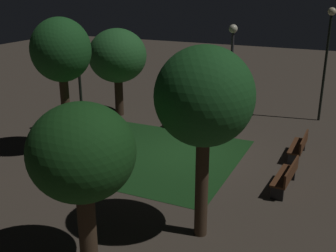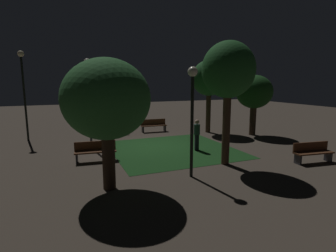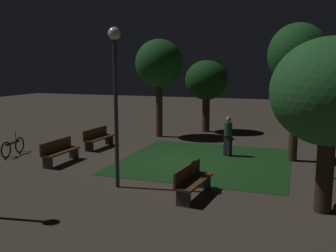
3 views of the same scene
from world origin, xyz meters
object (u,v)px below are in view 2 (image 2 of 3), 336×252
(tree_near_wall, at_px, (209,79))
(lamp_post_near_wall, at_px, (192,102))
(lamp_post_path_center, at_px, (23,82))
(bench_front_left, at_px, (312,152))
(lamp_post_plaza_east, at_px, (89,89))
(bench_back_row, at_px, (154,125))
(tree_right_canopy, at_px, (106,100))
(bicycle, at_px, (113,124))
(pedestrian, at_px, (197,134))
(bench_by_lamp, at_px, (113,128))
(tree_tall_center, at_px, (228,72))
(bench_near_trees, at_px, (95,150))
(tree_lawn_side, at_px, (254,93))

(tree_near_wall, height_order, lamp_post_near_wall, tree_near_wall)
(lamp_post_near_wall, bearing_deg, lamp_post_path_center, -55.64)
(bench_front_left, distance_m, lamp_post_plaza_east, 11.00)
(bench_back_row, xyz_separation_m, tree_right_canopy, (4.66, 8.98, 2.46))
(lamp_post_near_wall, height_order, lamp_post_plaza_east, lamp_post_plaza_east)
(bench_back_row, relative_size, bench_front_left, 0.99)
(bicycle, bearing_deg, bench_front_left, 118.43)
(lamp_post_plaza_east, bearing_deg, lamp_post_path_center, -46.63)
(lamp_post_plaza_east, distance_m, bicycle, 6.88)
(pedestrian, bearing_deg, bench_by_lamp, -60.73)
(tree_near_wall, distance_m, bicycle, 7.92)
(tree_tall_center, xyz_separation_m, pedestrian, (0.06, -2.48, -3.07))
(tree_right_canopy, bearing_deg, bicycle, -101.21)
(bench_back_row, height_order, bench_near_trees, same)
(lamp_post_path_center, bearing_deg, tree_tall_center, 134.88)
(bench_by_lamp, xyz_separation_m, lamp_post_near_wall, (-1.20, 9.02, 2.31))
(bench_near_trees, bearing_deg, bicycle, -105.80)
(bench_near_trees, xyz_separation_m, pedestrian, (-5.06, 0.08, 0.37))
(tree_lawn_side, bearing_deg, tree_near_wall, -40.15)
(tree_lawn_side, xyz_separation_m, bicycle, (8.11, -6.08, -2.45))
(tree_right_canopy, bearing_deg, pedestrian, -146.98)
(lamp_post_near_wall, bearing_deg, tree_near_wall, -124.54)
(bench_near_trees, height_order, tree_near_wall, tree_near_wall)
(tree_tall_center, relative_size, pedestrian, 3.20)
(lamp_post_path_center, bearing_deg, tree_right_canopy, 109.64)
(bench_front_left, xyz_separation_m, pedestrian, (3.75, -3.71, 0.37))
(tree_near_wall, height_order, pedestrian, tree_near_wall)
(tree_right_canopy, height_order, pedestrian, tree_right_canopy)
(bench_back_row, height_order, pedestrian, pedestrian)
(bench_by_lamp, bearing_deg, bench_back_row, 180.00)
(bench_back_row, height_order, bench_front_left, same)
(bench_back_row, bearing_deg, tree_tall_center, 92.96)
(lamp_post_near_wall, distance_m, lamp_post_plaza_east, 6.46)
(bench_back_row, xyz_separation_m, bench_front_left, (-4.12, 9.43, 0.00))
(bench_front_left, relative_size, tree_tall_center, 0.36)
(bicycle, distance_m, pedestrian, 8.73)
(bench_by_lamp, bearing_deg, bench_front_left, 126.40)
(pedestrian, bearing_deg, lamp_post_near_wall, 58.78)
(bench_near_trees, xyz_separation_m, lamp_post_near_wall, (-3.06, 3.38, 2.31))
(tree_lawn_side, bearing_deg, tree_tall_center, 41.35)
(bench_front_left, height_order, tree_lawn_side, tree_lawn_side)
(bench_by_lamp, bearing_deg, tree_near_wall, 165.73)
(lamp_post_near_wall, distance_m, bicycle, 11.86)
(tree_near_wall, bearing_deg, bench_back_row, -24.80)
(bench_front_left, bearing_deg, tree_right_canopy, -2.91)
(bench_near_trees, relative_size, lamp_post_plaza_east, 0.39)
(tree_right_canopy, height_order, lamp_post_path_center, lamp_post_path_center)
(bench_back_row, distance_m, bench_near_trees, 7.33)
(lamp_post_plaza_east, bearing_deg, bench_near_trees, 88.26)
(bench_front_left, distance_m, tree_lawn_side, 6.55)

